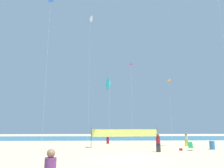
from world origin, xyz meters
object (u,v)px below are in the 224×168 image
(beach_handbag, at_px, (181,149))
(beachgoer_sage_shirt, at_px, (186,139))
(folding_beach_chair, at_px, (191,146))
(trash_barrel, at_px, (212,145))
(kite_magenta_diamond, at_px, (131,66))
(kite_cyan_delta, at_px, (109,84))
(beachgoer_maroon_shirt, at_px, (158,142))
(volleyball_net, at_px, (125,134))
(beachgoer_charcoal_shirt, at_px, (108,137))
(kite_blue_diamond, at_px, (50,3))
(kite_white_delta, at_px, (90,19))
(kite_orange_diamond, at_px, (169,81))

(beach_handbag, bearing_deg, beachgoer_sage_shirt, 62.92)
(beachgoer_sage_shirt, height_order, folding_beach_chair, beachgoer_sage_shirt)
(trash_barrel, xyz_separation_m, kite_magenta_diamond, (-7.31, 11.92, 12.56))
(beachgoer_sage_shirt, distance_m, kite_cyan_delta, 12.62)
(folding_beach_chair, height_order, kite_cyan_delta, kite_cyan_delta)
(beachgoer_maroon_shirt, distance_m, volleyball_net, 6.05)
(beachgoer_charcoal_shirt, relative_size, kite_blue_diamond, 0.09)
(beachgoer_sage_shirt, relative_size, kite_blue_diamond, 0.08)
(kite_blue_diamond, bearing_deg, trash_barrel, -8.59)
(kite_white_delta, distance_m, kite_magenta_diamond, 10.61)
(kite_white_delta, distance_m, kite_cyan_delta, 13.25)
(beachgoer_maroon_shirt, xyz_separation_m, kite_magenta_diamond, (-0.64, 14.15, 12.05))
(trash_barrel, xyz_separation_m, kite_orange_diamond, (-1.21, 10.26, 9.63))
(folding_beach_chair, bearing_deg, kite_white_delta, 174.80)
(beach_handbag, bearing_deg, beachgoer_charcoal_shirt, 126.97)
(beachgoer_charcoal_shirt, bearing_deg, kite_magenta_diamond, -0.05)
(volleyball_net, bearing_deg, beachgoer_maroon_shirt, -62.48)
(beachgoer_sage_shirt, height_order, kite_cyan_delta, kite_cyan_delta)
(kite_cyan_delta, bearing_deg, volleyball_net, 37.45)
(beach_handbag, bearing_deg, kite_blue_diamond, 165.65)
(trash_barrel, height_order, volleyball_net, volleyball_net)
(trash_barrel, bearing_deg, kite_magenta_diamond, 121.53)
(volleyball_net, xyz_separation_m, beach_handbag, (5.49, -4.15, -1.52))
(beachgoer_charcoal_shirt, bearing_deg, kite_blue_diamond, -179.85)
(trash_barrel, bearing_deg, kite_orange_diamond, 96.72)
(kite_orange_diamond, bearing_deg, beachgoer_sage_shirt, -90.27)
(kite_orange_diamond, bearing_deg, kite_magenta_diamond, 164.82)
(kite_blue_diamond, bearing_deg, volleyball_net, 0.72)
(kite_magenta_diamond, bearing_deg, kite_orange_diamond, -15.18)
(trash_barrel, relative_size, beach_handbag, 3.06)
(beachgoer_sage_shirt, relative_size, trash_barrel, 1.79)
(beachgoer_charcoal_shirt, distance_m, volleyball_net, 6.20)
(kite_white_delta, bearing_deg, kite_magenta_diamond, 34.22)
(beachgoer_sage_shirt, distance_m, beach_handbag, 6.04)
(kite_white_delta, xyz_separation_m, kite_blue_diamond, (-5.33, -4.14, 0.10))
(kite_white_delta, xyz_separation_m, kite_magenta_diamond, (7.06, 4.80, -6.31))
(beachgoer_maroon_shirt, distance_m, beachgoer_charcoal_shirt, 12.15)
(beachgoer_charcoal_shirt, height_order, kite_white_delta, kite_white_delta)
(volleyball_net, bearing_deg, folding_beach_chair, -32.00)
(kite_blue_diamond, bearing_deg, kite_magenta_diamond, 35.82)
(volleyball_net, distance_m, beach_handbag, 7.05)
(beachgoer_sage_shirt, xyz_separation_m, beach_handbag, (-2.73, -5.33, -0.75))
(volleyball_net, bearing_deg, kite_magenta_diamond, 76.33)
(folding_beach_chair, xyz_separation_m, beach_handbag, (-1.11, -0.03, -0.35))
(beachgoer_charcoal_shirt, relative_size, kite_magenta_diamond, 0.13)
(beach_handbag, relative_size, kite_orange_diamond, 0.03)
(trash_barrel, relative_size, kite_orange_diamond, 0.09)
(kite_cyan_delta, xyz_separation_m, kite_magenta_diamond, (4.19, 10.39, 5.36))
(trash_barrel, bearing_deg, volleyball_net, 161.82)
(kite_blue_diamond, height_order, kite_orange_diamond, kite_blue_diamond)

